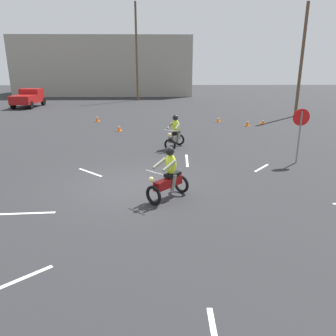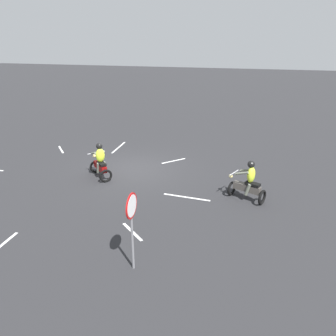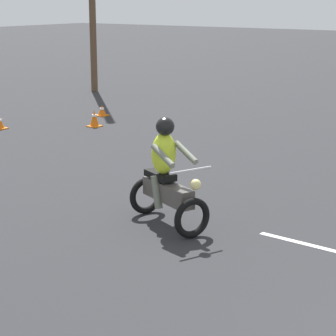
% 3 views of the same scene
% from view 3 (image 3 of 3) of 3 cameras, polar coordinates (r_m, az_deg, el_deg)
% --- Properties ---
extents(motorcycle_rider_background, '(1.11, 1.54, 1.66)m').
position_cam_3_polar(motorcycle_rider_background, '(9.86, -0.11, -0.93)').
color(motorcycle_rider_background, black).
rests_on(motorcycle_rider_background, ground).
extents(traffic_cone_near_left, '(0.32, 0.32, 0.31)m').
position_cam_3_polar(traffic_cone_near_left, '(19.26, -5.77, 4.97)').
color(traffic_cone_near_left, orange).
rests_on(traffic_cone_near_left, ground).
extents(traffic_cone_mid_center, '(0.32, 0.32, 0.36)m').
position_cam_3_polar(traffic_cone_mid_center, '(17.80, -14.46, 3.85)').
color(traffic_cone_mid_center, orange).
rests_on(traffic_cone_mid_center, ground).
extents(traffic_cone_mid_left, '(0.32, 0.32, 0.45)m').
position_cam_3_polar(traffic_cone_mid_left, '(17.66, -6.43, 4.29)').
color(traffic_cone_mid_left, orange).
rests_on(traffic_cone_mid_left, ground).
extents(lane_stripe_n, '(0.20, 1.94, 0.01)m').
position_cam_3_polar(lane_stripe_n, '(9.40, 13.25, -6.79)').
color(lane_stripe_n, silver).
rests_on(lane_stripe_n, ground).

